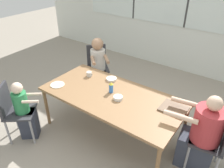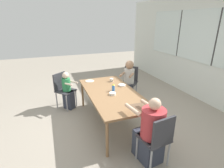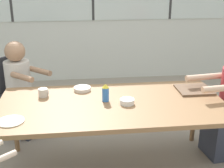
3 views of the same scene
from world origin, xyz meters
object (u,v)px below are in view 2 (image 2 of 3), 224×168
(bowl_cereal, at_px, (113,94))
(person_man_blue_shirt, at_px, (150,134))
(chair_for_toddler, at_px, (63,87))
(person_toddler, at_px, (68,92))
(bowl_white_shallow, at_px, (122,85))
(coffee_mug, at_px, (112,80))
(sippy_cup, at_px, (113,87))
(chair_for_man_blue_shirt, at_px, (158,137))
(person_woman_green_shirt, at_px, (129,82))
(chair_for_woman_green_shirt, at_px, (130,79))

(bowl_cereal, bearing_deg, person_man_blue_shirt, 10.08)
(chair_for_toddler, distance_m, person_toddler, 0.18)
(person_man_blue_shirt, bearing_deg, bowl_white_shallow, 75.91)
(person_toddler, xyz_separation_m, bowl_cereal, (1.11, 0.77, 0.29))
(coffee_mug, bearing_deg, chair_for_toddler, -113.13)
(person_toddler, bearing_deg, sippy_cup, 93.28)
(person_toddler, distance_m, bowl_cereal, 1.38)
(bowl_white_shallow, bearing_deg, chair_for_man_blue_shirt, -5.30)
(coffee_mug, bearing_deg, person_woman_green_shirt, 117.23)
(person_woman_green_shirt, bearing_deg, coffee_mug, 69.10)
(person_man_blue_shirt, relative_size, sippy_cup, 6.75)
(coffee_mug, height_order, bowl_white_shallow, coffee_mug)
(person_toddler, distance_m, bowl_white_shallow, 1.38)
(person_man_blue_shirt, bearing_deg, bowl_cereal, 92.73)
(chair_for_man_blue_shirt, height_order, sippy_cup, chair_for_man_blue_shirt)
(coffee_mug, bearing_deg, bowl_cereal, -19.05)
(bowl_cereal, bearing_deg, person_woman_green_shirt, 140.57)
(person_woman_green_shirt, relative_size, person_man_blue_shirt, 1.00)
(chair_for_man_blue_shirt, height_order, bowl_cereal, chair_for_man_blue_shirt)
(chair_for_woman_green_shirt, bearing_deg, bowl_white_shallow, 94.57)
(person_toddler, bearing_deg, bowl_cereal, 85.25)
(chair_for_toddler, distance_m, bowl_cereal, 1.52)
(chair_for_woman_green_shirt, relative_size, chair_for_man_blue_shirt, 1.00)
(bowl_cereal, bearing_deg, person_toddler, -145.34)
(chair_for_toddler, height_order, person_woman_green_shirt, person_woman_green_shirt)
(sippy_cup, bearing_deg, person_toddler, -137.32)
(chair_for_toddler, bearing_deg, person_man_blue_shirt, 75.04)
(person_man_blue_shirt, height_order, person_toddler, person_man_blue_shirt)
(person_woman_green_shirt, relative_size, bowl_white_shallow, 6.60)
(person_man_blue_shirt, bearing_deg, chair_for_woman_green_shirt, 63.69)
(chair_for_toddler, xyz_separation_m, coffee_mug, (0.48, 1.13, 0.21))
(chair_for_woman_green_shirt, height_order, person_man_blue_shirt, person_man_blue_shirt)
(sippy_cup, relative_size, bowl_white_shallow, 0.98)
(coffee_mug, xyz_separation_m, bowl_cereal, (0.75, -0.26, -0.02))
(chair_for_man_blue_shirt, xyz_separation_m, bowl_cereal, (-1.28, -0.22, 0.19))
(coffee_mug, distance_m, bowl_white_shallow, 0.38)
(chair_for_toddler, distance_m, coffee_mug, 1.24)
(chair_for_man_blue_shirt, xyz_separation_m, person_woman_green_shirt, (-2.35, 0.66, -0.02))
(chair_for_woman_green_shirt, relative_size, person_man_blue_shirt, 0.81)
(chair_for_woman_green_shirt, height_order, chair_for_toddler, same)
(person_toddler, xyz_separation_m, coffee_mug, (0.36, 1.03, 0.30))
(person_man_blue_shirt, distance_m, coffee_mug, 1.88)
(coffee_mug, xyz_separation_m, bowl_white_shallow, (0.37, 0.12, -0.02))
(bowl_cereal, bearing_deg, bowl_white_shallow, 135.84)
(chair_for_woman_green_shirt, xyz_separation_m, bowl_white_shallow, (0.81, -0.61, 0.19))
(coffee_mug, height_order, bowl_cereal, coffee_mug)
(chair_for_woman_green_shirt, relative_size, coffee_mug, 9.43)
(coffee_mug, bearing_deg, person_man_blue_shirt, -1.89)
(person_man_blue_shirt, distance_m, person_toddler, 2.42)
(chair_for_man_blue_shirt, distance_m, bowl_cereal, 1.32)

